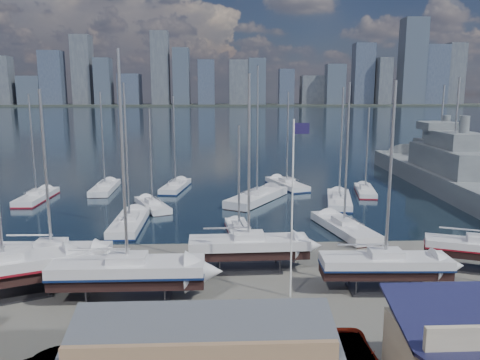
{
  "coord_description": "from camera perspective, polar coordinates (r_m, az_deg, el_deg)",
  "views": [
    {
      "loc": [
        0.86,
        -44.19,
        14.44
      ],
      "look_at": [
        3.15,
        8.0,
        4.86
      ],
      "focal_mm": 35.0,
      "sensor_mm": 36.0,
      "label": 1
    }
  ],
  "objects": [
    {
      "name": "ground",
      "position": [
        37.13,
        -3.73,
        -12.52
      ],
      "size": [
        1400.0,
        1400.0,
        0.0
      ],
      "primitive_type": "plane",
      "color": "#605E59",
      "rests_on": "ground"
    },
    {
      "name": "water",
      "position": [
        344.5,
        -2.67,
        7.96
      ],
      "size": [
        1400.0,
        600.0,
        0.4
      ],
      "primitive_type": "cube",
      "color": "#182538",
      "rests_on": "ground"
    },
    {
      "name": "far_shore",
      "position": [
        604.34,
        -2.62,
        9.12
      ],
      "size": [
        1400.0,
        80.0,
        2.2
      ],
      "primitive_type": "cube",
      "color": "#2D332D",
      "rests_on": "ground"
    },
    {
      "name": "skyline",
      "position": [
        598.52,
        -3.42,
        12.74
      ],
      "size": [
        639.14,
        43.8,
        107.69
      ],
      "color": "#475166",
      "rests_on": "far_shore"
    },
    {
      "name": "sailboat_cradle_1",
      "position": [
        37.89,
        -26.81,
        -9.69
      ],
      "size": [
        11.31,
        7.26,
        17.65
      ],
      "rotation": [
        0.0,
        0.0,
        0.42
      ],
      "color": "#2D2D33",
      "rests_on": "ground"
    },
    {
      "name": "sailboat_cradle_2",
      "position": [
        40.36,
        -21.95,
        -8.32
      ],
      "size": [
        9.09,
        2.76,
        14.84
      ],
      "rotation": [
        0.0,
        0.0,
        -0.03
      ],
      "color": "#2D2D33",
      "rests_on": "ground"
    },
    {
      "name": "sailboat_cradle_3",
      "position": [
        34.47,
        -13.5,
        -10.81
      ],
      "size": [
        10.83,
        3.04,
        17.38
      ],
      "rotation": [
        0.0,
        0.0,
        -0.0
      ],
      "color": "#2D2D33",
      "rests_on": "ground"
    },
    {
      "name": "sailboat_cradle_4",
      "position": [
        39.07,
        1.07,
        -8.06
      ],
      "size": [
        9.9,
        3.03,
        16.04
      ],
      "rotation": [
        0.0,
        0.0,
        0.03
      ],
      "color": "#2D2D33",
      "rests_on": "ground"
    },
    {
      "name": "sailboat_cradle_5",
      "position": [
        36.7,
        17.25,
        -9.84
      ],
      "size": [
        9.6,
        3.03,
        15.41
      ],
      "rotation": [
        0.0,
        0.0,
        -0.04
      ],
      "color": "#2D2D33",
      "rests_on": "ground"
    },
    {
      "name": "sailboat_cradle_6",
      "position": [
        43.63,
        27.24,
        -7.41
      ],
      "size": [
        8.86,
        5.42,
        14.04
      ],
      "rotation": [
        0.0,
        0.0,
        -0.38
      ],
      "color": "#2D2D33",
      "rests_on": "ground"
    },
    {
      "name": "sailboat_moored_1",
      "position": [
        70.46,
        -23.53,
        -2.06
      ],
      "size": [
        2.97,
        10.2,
        15.2
      ],
      "rotation": [
        0.0,
        0.0,
        1.56
      ],
      "color": "black",
      "rests_on": "water"
    },
    {
      "name": "sailboat_moored_2",
      "position": [
        73.61,
        -16.12,
        -1.08
      ],
      "size": [
        3.2,
        10.38,
        15.55
      ],
      "rotation": [
        0.0,
        0.0,
        1.6
      ],
      "color": "black",
      "rests_on": "water"
    },
    {
      "name": "sailboat_moored_3",
      "position": [
        53.28,
        -13.3,
        -5.27
      ],
      "size": [
        3.12,
        10.97,
        16.38
      ],
      "rotation": [
        0.0,
        0.0,
        1.58
      ],
      "color": "black",
      "rests_on": "water"
    },
    {
      "name": "sailboat_moored_4",
      "position": [
        61.11,
        -10.61,
        -3.15
      ],
      "size": [
        5.86,
        9.04,
        13.29
      ],
      "rotation": [
        0.0,
        0.0,
        1.99
      ],
      "color": "black",
      "rests_on": "water"
    },
    {
      "name": "sailboat_moored_5",
      "position": [
        72.67,
        -7.86,
        -0.92
      ],
      "size": [
        4.31,
        10.24,
        14.83
      ],
      "rotation": [
        0.0,
        0.0,
        1.41
      ],
      "color": "black",
      "rests_on": "water"
    },
    {
      "name": "sailboat_moored_6",
      "position": [
        49.41,
        -0.12,
        -6.23
      ],
      "size": [
        2.98,
        8.13,
        11.89
      ],
      "rotation": [
        0.0,
        0.0,
        1.67
      ],
      "color": "black",
      "rests_on": "water"
    },
    {
      "name": "sailboat_moored_7",
      "position": [
        64.0,
        2.09,
        -2.35
      ],
      "size": [
        9.6,
        12.54,
        18.98
      ],
      "rotation": [
        0.0,
        0.0,
        1.02
      ],
      "color": "black",
      "rests_on": "water"
    },
    {
      "name": "sailboat_moored_8",
      "position": [
        74.02,
        5.72,
        -0.67
      ],
      "size": [
        6.01,
        10.77,
        15.52
      ],
      "rotation": [
        0.0,
        0.0,
        1.89
      ],
      "color": "black",
      "rests_on": "water"
    },
    {
      "name": "sailboat_moored_9",
      "position": [
        51.27,
        12.54,
        -5.85
      ],
      "size": [
        5.21,
        11.25,
        16.4
      ],
      "rotation": [
        0.0,
        0.0,
        1.78
      ],
      "color": "black",
      "rests_on": "water"
    },
    {
      "name": "sailboat_moored_10",
      "position": [
        63.95,
        11.98,
        -2.61
      ],
      "size": [
        5.27,
        11.18,
        16.12
      ],
      "rotation": [
        0.0,
        0.0,
        1.35
      ],
      "color": "black",
      "rests_on": "water"
    },
    {
      "name": "sailboat_moored_11",
      "position": [
        71.38,
        15.01,
        -1.39
      ],
      "size": [
        4.09,
        9.11,
        13.17
      ],
      "rotation": [
        0.0,
        0.0,
        1.38
      ],
      "color": "black",
      "rests_on": "water"
    },
    {
      "name": "naval_ship_east",
      "position": [
        78.44,
        24.34,
        0.09
      ],
      "size": [
        11.2,
        53.9,
        18.82
      ],
      "rotation": [
        0.0,
        0.0,
        1.52
      ],
      "color": "slate",
      "rests_on": "water"
    },
    {
      "name": "naval_ship_west",
      "position": [
        96.71,
        23.02,
        1.97
      ],
      "size": [
        7.6,
        39.65,
        17.55
      ],
      "rotation": [
        0.0,
        0.0,
        1.54
      ],
      "color": "slate",
      "rests_on": "water"
    },
    {
      "name": "car_c",
      "position": [
        27.15,
        13.61,
        -20.21
      ],
      "size": [
        2.66,
        5.48,
        1.5
      ],
      "primitive_type": "imported",
      "rotation": [
        0.0,
        0.0,
        0.03
      ],
      "color": "gray",
      "rests_on": "ground"
    },
    {
      "name": "car_d",
      "position": [
        28.64,
        0.67,
        -18.06
      ],
      "size": [
        3.42,
        5.88,
        1.6
      ],
      "primitive_type": "imported",
      "rotation": [
        0.0,
        0.0,
        -0.23
      ],
      "color": "gray",
      "rests_on": "ground"
    },
    {
      "name": "flagpole",
      "position": [
        32.77,
        6.57,
        -2.03
      ],
      "size": [
        1.13,
        0.12,
        12.81
      ],
      "color": "white",
      "rests_on": "ground"
    }
  ]
}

